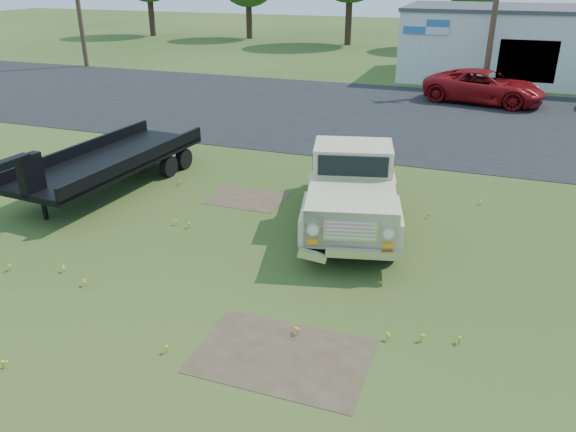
% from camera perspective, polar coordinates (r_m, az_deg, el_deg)
% --- Properties ---
extents(ground, '(140.00, 140.00, 0.00)m').
position_cam_1_polar(ground, '(12.88, -2.28, -4.88)').
color(ground, '#284115').
rests_on(ground, ground).
extents(asphalt_lot, '(90.00, 14.00, 0.02)m').
position_cam_1_polar(asphalt_lot, '(26.54, 9.98, 10.05)').
color(asphalt_lot, black).
rests_on(asphalt_lot, ground).
extents(dirt_patch_a, '(3.00, 2.00, 0.01)m').
position_cam_1_polar(dirt_patch_a, '(10.08, -0.63, -14.04)').
color(dirt_patch_a, '#443524').
rests_on(dirt_patch_a, ground).
extents(dirt_patch_b, '(2.20, 1.60, 0.01)m').
position_cam_1_polar(dirt_patch_b, '(16.51, -4.23, 1.78)').
color(dirt_patch_b, '#443524').
rests_on(dirt_patch_b, ground).
extents(commercial_building, '(14.20, 8.20, 4.15)m').
position_cam_1_polar(commercial_building, '(37.71, 23.07, 15.87)').
color(commercial_building, beige).
rests_on(commercial_building, ground).
extents(utility_pole_mid, '(1.60, 0.30, 9.00)m').
position_cam_1_polar(utility_pole_mid, '(32.49, 20.38, 19.72)').
color(utility_pole_mid, '#452E20').
rests_on(utility_pole_mid, ground).
extents(vintage_pickup_truck, '(3.64, 6.37, 2.18)m').
position_cam_1_polar(vintage_pickup_truck, '(14.55, 6.49, 3.19)').
color(vintage_pickup_truck, tan).
rests_on(vintage_pickup_truck, ground).
extents(flatbed_trailer, '(2.95, 7.26, 1.93)m').
position_cam_1_polar(flatbed_trailer, '(17.89, -17.68, 5.75)').
color(flatbed_trailer, black).
rests_on(flatbed_trailer, ground).
extents(red_pickup, '(6.15, 3.70, 1.60)m').
position_cam_1_polar(red_pickup, '(30.09, 19.30, 12.27)').
color(red_pickup, maroon).
rests_on(red_pickup, ground).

